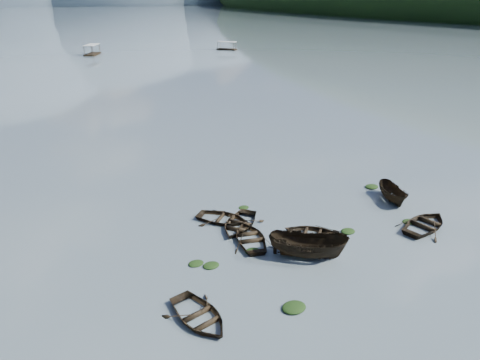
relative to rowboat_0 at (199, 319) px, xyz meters
name	(u,v)px	position (x,y,z in m)	size (l,w,h in m)	color
ground_plane	(336,289)	(7.76, -1.16, 0.00)	(2400.00, 2400.00, 0.00)	#4D5A60
haze_mtn_c	(98,4)	(147.76, 898.84, 0.00)	(520.00, 520.00, 260.00)	#475666
haze_mtn_d	(186,3)	(327.76, 898.84, 0.00)	(520.00, 520.00, 220.00)	#475666
rowboat_0	(199,319)	(0.00, 0.00, 0.00)	(2.87, 4.02, 0.83)	black
rowboat_1	(251,241)	(5.89, 5.52, 0.00)	(2.87, 4.02, 0.83)	black
rowboat_2	(307,257)	(8.16, 2.23, 0.00)	(1.85, 4.92, 1.90)	black
rowboat_3	(314,238)	(9.94, 3.93, 0.00)	(3.01, 4.22, 0.87)	black
rowboat_4	(425,227)	(17.77, 1.55, 0.00)	(3.12, 4.37, 0.90)	black
rowboat_5	(392,200)	(18.88, 5.85, 0.00)	(1.45, 3.85, 1.49)	black
rowboat_6	(223,221)	(5.33, 8.82, 0.00)	(2.78, 3.89, 0.80)	black
rowboat_7	(239,227)	(6.04, 7.55, 0.00)	(2.96, 4.15, 0.86)	black
weed_clump_0	(211,266)	(2.38, 4.00, 0.00)	(1.01, 0.83, 0.22)	black
weed_clump_1	(252,252)	(5.35, 4.27, 0.00)	(0.97, 0.77, 0.21)	black
weed_clump_2	(294,309)	(4.75, -1.47, 0.00)	(1.33, 1.06, 0.29)	black
weed_clump_3	(348,232)	(12.47, 3.50, 0.00)	(1.02, 0.86, 0.23)	black
weed_clump_4	(409,222)	(17.31, 2.61, 0.00)	(1.01, 0.80, 0.21)	black
weed_clump_5	(196,264)	(1.63, 4.61, 0.00)	(0.96, 0.78, 0.20)	black
weed_clump_6	(244,208)	(7.66, 9.99, 0.00)	(0.83, 0.69, 0.17)	black
weed_clump_7	(372,187)	(19.19, 8.49, 0.00)	(1.20, 0.96, 0.26)	black
pontoon_centre	(93,55)	(12.42, 110.41, 0.00)	(2.81, 6.75, 2.59)	black
pontoon_right	(227,50)	(50.41, 104.66, 0.00)	(2.44, 5.87, 2.25)	black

